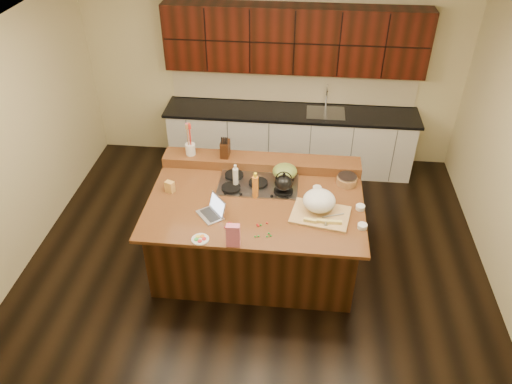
# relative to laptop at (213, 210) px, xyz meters

# --- Properties ---
(room) EXTENTS (5.52, 5.02, 2.72)m
(room) POSITION_rel_laptop_xyz_m (0.42, 0.29, 0.38)
(room) COLOR black
(room) RESTS_ON ground
(island) EXTENTS (2.40, 1.60, 0.92)m
(island) POSITION_rel_laptop_xyz_m (0.42, 0.29, -0.51)
(island) COLOR black
(island) RESTS_ON ground
(back_ledge) EXTENTS (2.40, 0.30, 0.12)m
(back_ledge) POSITION_rel_laptop_xyz_m (0.42, 0.99, 0.01)
(back_ledge) COLOR black
(back_ledge) RESTS_ON island
(cooktop) EXTENTS (0.92, 0.52, 0.05)m
(cooktop) POSITION_rel_laptop_xyz_m (0.42, 0.59, -0.04)
(cooktop) COLOR gray
(cooktop) RESTS_ON island
(back_counter) EXTENTS (3.70, 0.66, 2.40)m
(back_counter) POSITION_rel_laptop_xyz_m (0.72, 2.52, 0.01)
(back_counter) COLOR silver
(back_counter) RESTS_ON ground
(kettle) EXTENTS (0.27, 0.27, 0.19)m
(kettle) POSITION_rel_laptop_xyz_m (0.72, 0.46, 0.08)
(kettle) COLOR black
(kettle) RESTS_ON cooktop
(green_bowl) EXTENTS (0.35, 0.35, 0.16)m
(green_bowl) POSITION_rel_laptop_xyz_m (0.72, 0.72, 0.07)
(green_bowl) COLOR olive
(green_bowl) RESTS_ON cooktop
(laptop) EXTENTS (0.36, 0.37, 0.20)m
(laptop) POSITION_rel_laptop_xyz_m (0.00, 0.00, 0.00)
(laptop) COLOR #B7B7BC
(laptop) RESTS_ON island
(oil_bottle) EXTENTS (0.09, 0.09, 0.27)m
(oil_bottle) POSITION_rel_laptop_xyz_m (0.41, 0.36, 0.08)
(oil_bottle) COLOR orange
(oil_bottle) RESTS_ON island
(vinegar_bottle) EXTENTS (0.07, 0.07, 0.25)m
(vinegar_bottle) POSITION_rel_laptop_xyz_m (0.17, 0.53, 0.07)
(vinegar_bottle) COLOR silver
(vinegar_bottle) RESTS_ON island
(wooden_tray) EXTENTS (0.68, 0.54, 0.25)m
(wooden_tray) POSITION_rel_laptop_xyz_m (1.12, 0.16, 0.06)
(wooden_tray) COLOR tan
(wooden_tray) RESTS_ON island
(ramekin_a) EXTENTS (0.11, 0.11, 0.04)m
(ramekin_a) POSITION_rel_laptop_xyz_m (1.57, -0.06, -0.03)
(ramekin_a) COLOR white
(ramekin_a) RESTS_ON island
(ramekin_b) EXTENTS (0.11, 0.11, 0.04)m
(ramekin_b) POSITION_rel_laptop_xyz_m (1.10, 0.56, -0.03)
(ramekin_b) COLOR white
(ramekin_b) RESTS_ON island
(ramekin_c) EXTENTS (0.11, 0.11, 0.04)m
(ramekin_c) POSITION_rel_laptop_xyz_m (1.57, 0.25, -0.03)
(ramekin_c) COLOR white
(ramekin_c) RESTS_ON island
(strainer_bowl) EXTENTS (0.27, 0.27, 0.09)m
(strainer_bowl) POSITION_rel_laptop_xyz_m (1.45, 0.72, -0.01)
(strainer_bowl) COLOR #996B3F
(strainer_bowl) RESTS_ON island
(kitchen_timer) EXTENTS (0.10, 0.10, 0.07)m
(kitchen_timer) POSITION_rel_laptop_xyz_m (1.19, -0.09, -0.02)
(kitchen_timer) COLOR silver
(kitchen_timer) RESTS_ON island
(pink_bag) EXTENTS (0.14, 0.08, 0.25)m
(pink_bag) POSITION_rel_laptop_xyz_m (0.28, -0.46, 0.07)
(pink_bag) COLOR pink
(pink_bag) RESTS_ON island
(candy_plate) EXTENTS (0.19, 0.19, 0.01)m
(candy_plate) POSITION_rel_laptop_xyz_m (-0.06, -0.42, -0.05)
(candy_plate) COLOR white
(candy_plate) RESTS_ON island
(package_box) EXTENTS (0.12, 0.10, 0.14)m
(package_box) POSITION_rel_laptop_xyz_m (-0.56, 0.36, 0.01)
(package_box) COLOR gold
(package_box) RESTS_ON island
(utensil_crock) EXTENTS (0.15, 0.15, 0.14)m
(utensil_crock) POSITION_rel_laptop_xyz_m (-0.45, 0.99, 0.14)
(utensil_crock) COLOR white
(utensil_crock) RESTS_ON back_ledge
(knife_block) EXTENTS (0.10, 0.17, 0.20)m
(knife_block) POSITION_rel_laptop_xyz_m (-0.02, 0.99, 0.17)
(knife_block) COLOR black
(knife_block) RESTS_ON back_ledge
(gumdrop_0) EXTENTS (0.02, 0.02, 0.02)m
(gumdrop_0) POSITION_rel_laptop_xyz_m (0.19, -0.13, -0.04)
(gumdrop_0) COLOR red
(gumdrop_0) RESTS_ON island
(gumdrop_1) EXTENTS (0.02, 0.02, 0.02)m
(gumdrop_1) POSITION_rel_laptop_xyz_m (0.64, -0.30, -0.04)
(gumdrop_1) COLOR #198C26
(gumdrop_1) RESTS_ON island
(gumdrop_2) EXTENTS (0.02, 0.02, 0.02)m
(gumdrop_2) POSITION_rel_laptop_xyz_m (0.58, -0.10, -0.04)
(gumdrop_2) COLOR red
(gumdrop_2) RESTS_ON island
(gumdrop_3) EXTENTS (0.02, 0.02, 0.02)m
(gumdrop_3) POSITION_rel_laptop_xyz_m (0.52, -0.14, -0.04)
(gumdrop_3) COLOR #198C26
(gumdrop_3) RESTS_ON island
(gumdrop_4) EXTENTS (0.02, 0.02, 0.02)m
(gumdrop_4) POSITION_rel_laptop_xyz_m (0.21, -0.14, -0.04)
(gumdrop_4) COLOR red
(gumdrop_4) RESTS_ON island
(gumdrop_5) EXTENTS (0.02, 0.02, 0.02)m
(gumdrop_5) POSITION_rel_laptop_xyz_m (0.62, -0.26, -0.04)
(gumdrop_5) COLOR #198C26
(gumdrop_5) RESTS_ON island
(gumdrop_6) EXTENTS (0.02, 0.02, 0.02)m
(gumdrop_6) POSITION_rel_laptop_xyz_m (0.49, -0.14, -0.04)
(gumdrop_6) COLOR red
(gumdrop_6) RESTS_ON island
(gumdrop_7) EXTENTS (0.02, 0.02, 0.02)m
(gumdrop_7) POSITION_rel_laptop_xyz_m (0.52, -0.32, -0.04)
(gumdrop_7) COLOR #198C26
(gumdrop_7) RESTS_ON island
(gumdrop_8) EXTENTS (0.02, 0.02, 0.02)m
(gumdrop_8) POSITION_rel_laptop_xyz_m (0.17, -0.22, -0.04)
(gumdrop_8) COLOR red
(gumdrop_8) RESTS_ON island
(gumdrop_9) EXTENTS (0.02, 0.02, 0.02)m
(gumdrop_9) POSITION_rel_laptop_xyz_m (0.19, -0.29, -0.04)
(gumdrop_9) COLOR #198C26
(gumdrop_9) RESTS_ON island
(gumdrop_10) EXTENTS (0.02, 0.02, 0.02)m
(gumdrop_10) POSITION_rel_laptop_xyz_m (0.50, -0.15, -0.04)
(gumdrop_10) COLOR red
(gumdrop_10) RESTS_ON island
(gumdrop_11) EXTENTS (0.02, 0.02, 0.02)m
(gumdrop_11) POSITION_rel_laptop_xyz_m (0.60, -0.31, -0.04)
(gumdrop_11) COLOR #198C26
(gumdrop_11) RESTS_ON island
(gumdrop_12) EXTENTS (0.02, 0.02, 0.02)m
(gumdrop_12) POSITION_rel_laptop_xyz_m (0.16, -0.21, -0.04)
(gumdrop_12) COLOR red
(gumdrop_12) RESTS_ON island
(gumdrop_13) EXTENTS (0.02, 0.02, 0.02)m
(gumdrop_13) POSITION_rel_laptop_xyz_m (0.48, -0.33, -0.04)
(gumdrop_13) COLOR #198C26
(gumdrop_13) RESTS_ON island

